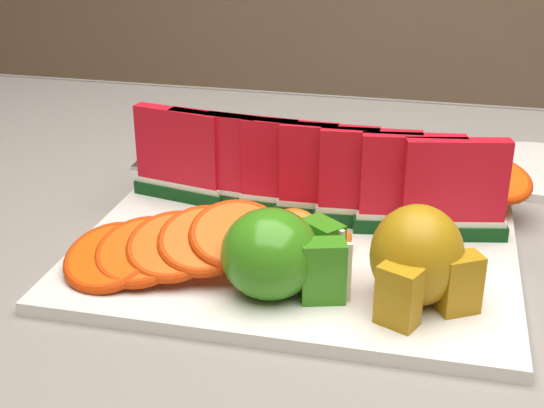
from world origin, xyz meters
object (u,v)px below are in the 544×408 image
Objects in this scene: side_plate at (542,171)px; pear_cluster at (418,260)px; platter at (295,252)px; apple_cluster at (279,255)px; fork at (163,143)px.

pear_cluster is at bearing -110.60° from side_plate.
apple_cluster is (0.00, -0.08, 0.04)m from platter.
pear_cluster reaches higher than fork.
apple_cluster is 1.18× the size of pear_cluster.
pear_cluster is 0.54× the size of side_plate.
apple_cluster reaches higher than fork.
side_plate is 0.48m from fork.
side_plate is at bearing 55.65° from apple_cluster.
fork is at bearing 135.40° from pear_cluster.
side_plate is at bearing 48.19° from platter.
pear_cluster is (0.11, 0.01, 0.01)m from apple_cluster.
pear_cluster is 0.37m from side_plate.
apple_cluster reaches higher than side_plate.
platter reaches higher than fork.
side_plate is at bearing 0.37° from fork.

